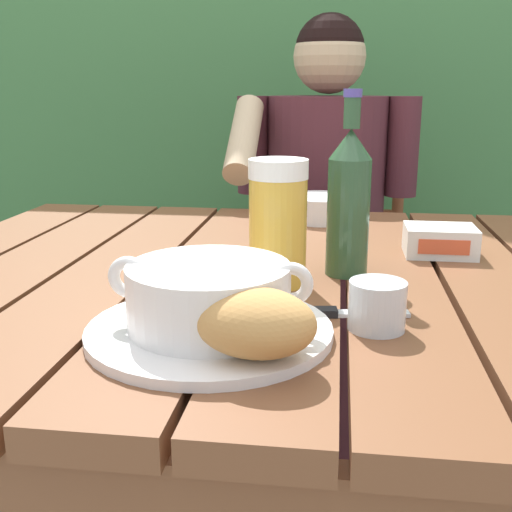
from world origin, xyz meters
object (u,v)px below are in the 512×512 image
Objects in this scene: chair_near_diner at (324,269)px; beer_glass at (278,223)px; bread_roll at (254,322)px; beer_bottle at (349,200)px; diner_bowl at (321,208)px; serving_plate at (210,330)px; butter_tub at (440,241)px; soup_bowl at (209,294)px; person_eating at (324,203)px; table_knife at (335,313)px; water_glass_small at (377,305)px.

chair_near_diner is 5.13× the size of beer_glass.
chair_near_diner is 1.32m from bread_roll.
chair_near_diner is 1.02m from beer_bottle.
bread_roll is at bearing -92.00° from chair_near_diner.
beer_glass is 1.20× the size of diner_bowl.
serving_plate is 2.42× the size of butter_tub.
beer_bottle is at bearing 32.50° from beer_glass.
soup_bowl is 0.10m from bread_roll.
chair_near_diner is 1.07m from beer_glass.
chair_near_diner is at bearing 88.00° from bread_roll.
butter_tub is at bearing 51.92° from serving_plate.
bread_roll is 0.80× the size of beer_glass.
beer_glass is at bearing -93.28° from person_eating.
person_eating is 7.90× the size of diner_bowl.
person_eating is 0.76m from beer_bottle.
beer_glass is (0.06, 0.21, 0.04)m from soup_bowl.
table_knife is at bearing -55.33° from beer_glass.
beer_bottle is 1.83× the size of diner_bowl.
person_eating reaches higher than beer_bottle.
table_knife is 0.59m from diner_bowl.
soup_bowl is (-0.10, -1.01, 0.08)m from person_eating.
chair_near_diner reaches higher than beer_glass.
butter_tub is (0.13, 0.36, -0.00)m from water_glass_small.
diner_bowl is at bearing -90.00° from chair_near_diner.
bread_roll is 0.96× the size of diner_bowl.
water_glass_small reaches higher than serving_plate.
table_knife is (0.08, 0.16, -0.04)m from bread_roll.
soup_bowl is at bearing -120.32° from beer_bottle.
diner_bowl is at bearing 93.53° from table_knife.
water_glass_small is 0.58× the size of butter_tub.
water_glass_small is at bearing 13.51° from serving_plate.
butter_tub is at bearing -75.35° from chair_near_diner.
table_knife is (0.04, -1.13, 0.27)m from chair_near_diner.
table_knife is at bearing -87.59° from person_eating.
bread_roll reaches higher than table_knife.
soup_bowl is at bearing -128.08° from butter_tub.
water_glass_small is at bearing -81.30° from beer_bottle.
serving_plate is 4.20× the size of water_glass_small.
table_knife is (0.14, 0.08, -0.00)m from serving_plate.
bread_roll is 0.18m from water_glass_small.
chair_near_diner is 6.01× the size of table_knife.
table_knife is (0.14, 0.08, -0.05)m from soup_bowl.
person_eating is 8.23× the size of bread_roll.
chair_near_diner is 0.31m from person_eating.
serving_plate is 0.10m from bread_roll.
serving_plate is 0.04m from soup_bowl.
beer_bottle is 0.23m from butter_tub.
bread_roll reaches higher than serving_plate.
diner_bowl is at bearing 128.50° from butter_tub.
chair_near_diner is at bearing 104.65° from butter_tub.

